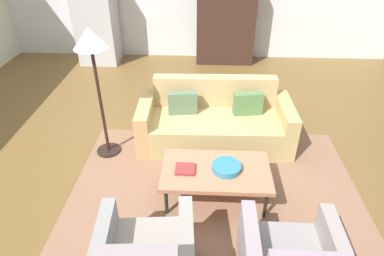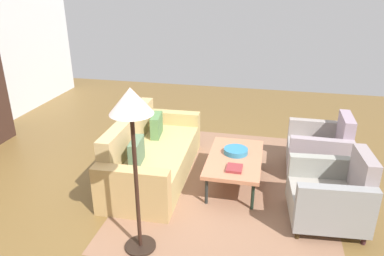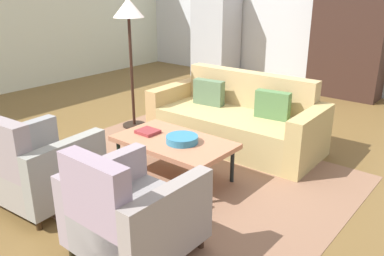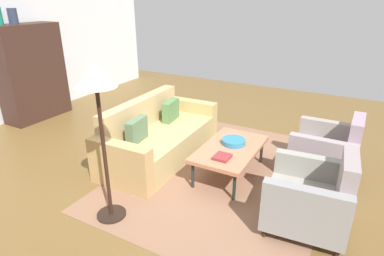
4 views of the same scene
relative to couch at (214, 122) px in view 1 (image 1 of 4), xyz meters
name	(u,v)px [view 1 (image 1 of 4)]	position (x,y,z in m)	size (l,w,h in m)	color
ground_plane	(187,157)	(-0.37, -0.45, -0.29)	(10.16, 10.16, 0.00)	brown
area_rug	(215,193)	(0.00, -1.14, -0.28)	(3.40, 2.60, 0.01)	#8A624A
couch	(214,122)	(0.00, 0.00, 0.00)	(2.12, 0.95, 0.86)	tan
coffee_table	(216,172)	(0.00, -1.19, 0.09)	(1.20, 0.70, 0.41)	#232725
fruit_bowl	(226,167)	(0.11, -1.19, 0.16)	(0.32, 0.32, 0.07)	teal
book_stack	(185,169)	(-0.34, -1.22, 0.14)	(0.22, 0.20, 0.03)	maroon
cabinet	(226,20)	(0.24, 3.04, 0.61)	(1.20, 0.51, 1.80)	#38231B
refrigerator	(96,19)	(-2.46, 2.93, 0.64)	(0.80, 0.73, 1.85)	#B7BABF
floor_lamp	(92,51)	(-1.46, -0.38, 1.16)	(0.40, 0.40, 1.72)	black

